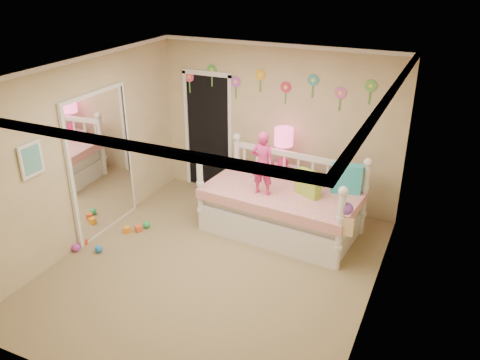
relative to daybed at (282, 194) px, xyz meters
The scene contains 18 objects.
floor 1.48m from the daybed, 110.04° to the right, with size 4.00×4.50×0.01m, color #7F684C.
ceiling 2.40m from the daybed, 110.04° to the right, with size 4.00×4.50×0.01m, color white.
back_wall 1.28m from the daybed, 115.25° to the left, with size 4.00×0.01×2.60m, color tan.
left_wall 2.85m from the daybed, 152.75° to the right, with size 0.01×4.50×2.60m, color tan.
right_wall 2.11m from the daybed, 39.53° to the right, with size 0.01×4.50×2.60m, color tan.
crown_molding 2.38m from the daybed, 110.04° to the right, with size 4.00×4.50×0.06m, color white, non-canonical shape.
daybed is the anchor object (origin of this frame).
pillow_turquoise 0.95m from the daybed, 20.25° to the left, with size 0.42×0.15×0.42m, color #27C4C0.
pillow_lime 0.46m from the daybed, ahead, with size 0.39×0.14×0.37m, color #9AC03A.
child 0.61m from the daybed, 136.27° to the right, with size 0.34×0.22×0.93m, color #DE3282.
nightstand 0.80m from the daybed, 109.47° to the left, with size 0.43×0.33×0.72m, color white.
table_lamp 0.93m from the daybed, 109.47° to the left, with size 0.30×0.30×0.65m.
closet_doorway 2.01m from the daybed, 150.57° to the left, with size 0.90×0.04×2.07m, color black.
flower_decals 1.73m from the daybed, 119.69° to the left, with size 3.40×0.02×0.50m, color #B2668C, non-canonical shape.
mirror_closet 2.65m from the daybed, 158.21° to the right, with size 0.07×1.30×2.10m, color white.
wall_picture 3.39m from the daybed, 138.29° to the right, with size 0.05×0.34×0.42m, color white.
hanging_bag 1.24m from the daybed, 29.53° to the right, with size 0.20×0.16×0.36m, color beige, non-canonical shape.
toy_scatter 2.67m from the daybed, 148.07° to the right, with size 0.80×1.30×0.11m, color #996666, non-canonical shape.
Camera 1 is at (2.58, -4.82, 3.77)m, focal length 36.82 mm.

